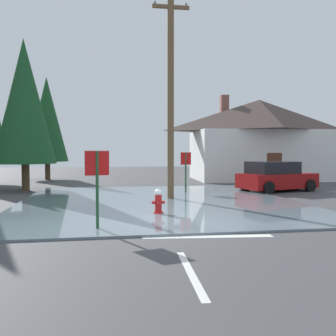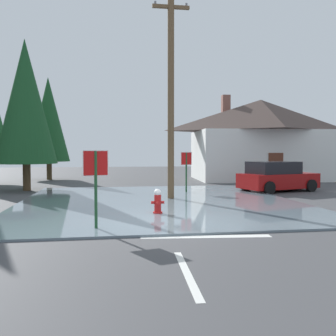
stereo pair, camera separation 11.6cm
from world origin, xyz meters
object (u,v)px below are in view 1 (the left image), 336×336
at_px(pine_tree_far_center, 47,119).
at_px(stop_sign_far, 186,164).
at_px(house, 259,138).
at_px(parked_car, 276,177).
at_px(stop_sign_near, 97,174).
at_px(fire_hydrant, 158,202).
at_px(pine_tree_mid_left, 24,101).
at_px(utility_pole, 171,93).

bearing_deg(pine_tree_far_center, stop_sign_far, -51.36).
xyz_separation_m(stop_sign_far, house, (7.33, 8.14, 1.63)).
bearing_deg(parked_car, stop_sign_near, -137.24).
bearing_deg(house, fire_hydrant, -123.90).
relative_size(fire_hydrant, house, 0.08).
bearing_deg(fire_hydrant, parked_car, 41.24).
relative_size(stop_sign_near, parked_car, 0.48).
bearing_deg(pine_tree_mid_left, stop_sign_near, -69.44).
bearing_deg(pine_tree_mid_left, stop_sign_far, -17.43).
distance_m(fire_hydrant, pine_tree_mid_left, 11.38).
bearing_deg(stop_sign_far, stop_sign_near, -116.81).
distance_m(utility_pole, parked_car, 7.60).
height_order(fire_hydrant, house, house).
distance_m(stop_sign_near, parked_car, 12.35).
xyz_separation_m(fire_hydrant, house, (9.56, 14.23, 2.66)).
distance_m(parked_car, pine_tree_far_center, 17.03).
bearing_deg(stop_sign_near, parked_car, 42.76).
height_order(parked_car, pine_tree_far_center, pine_tree_far_center).
bearing_deg(house, stop_sign_near, -125.09).
distance_m(utility_pole, pine_tree_mid_left, 8.58).
xyz_separation_m(stop_sign_near, fire_hydrant, (1.92, 2.12, -1.08)).
relative_size(parked_car, pine_tree_mid_left, 0.55).
height_order(utility_pole, stop_sign_far, utility_pole).
distance_m(fire_hydrant, utility_pole, 5.72).
bearing_deg(stop_sign_near, stop_sign_far, 63.19).
relative_size(utility_pole, stop_sign_far, 4.29).
distance_m(stop_sign_near, pine_tree_far_center, 19.21).
relative_size(stop_sign_far, pine_tree_mid_left, 0.26).
xyz_separation_m(stop_sign_near, house, (11.49, 16.35, 1.58)).
relative_size(house, pine_tree_far_center, 1.41).
bearing_deg(parked_car, house, 73.02).
distance_m(fire_hydrant, house, 17.35).
distance_m(pine_tree_mid_left, pine_tree_far_center, 7.75).
height_order(stop_sign_far, house, house).
bearing_deg(pine_tree_far_center, utility_pole, -60.76).
bearing_deg(utility_pole, pine_tree_far_center, 119.24).
relative_size(stop_sign_near, pine_tree_mid_left, 0.26).
height_order(fire_hydrant, parked_car, parked_car).
distance_m(stop_sign_far, pine_tree_far_center, 13.55).
distance_m(utility_pole, house, 13.57).
bearing_deg(fire_hydrant, stop_sign_near, -132.21).
relative_size(utility_pole, house, 0.83).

